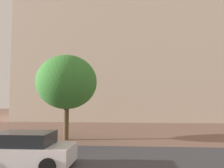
# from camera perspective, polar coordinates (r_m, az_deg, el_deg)

# --- Properties ---
(ground_plane) EXTENTS (120.00, 120.00, 0.00)m
(ground_plane) POSITION_cam_1_polar(r_m,az_deg,el_deg) (11.74, -1.88, -17.81)
(ground_plane) COLOR brown
(street_asphalt_strip) EXTENTS (120.00, 6.31, 0.00)m
(street_asphalt_strip) POSITION_cam_1_polar(r_m,az_deg,el_deg) (11.07, -2.28, -18.65)
(street_asphalt_strip) COLOR #38383D
(street_asphalt_strip) RESTS_ON ground_plane
(landmark_building) EXTENTS (29.86, 15.20, 36.64)m
(landmark_building) POSITION_cam_1_polar(r_m,az_deg,el_deg) (36.36, 3.50, 8.85)
(landmark_building) COLOR beige
(landmark_building) RESTS_ON ground_plane
(car_white) EXTENTS (4.05, 2.11, 1.44)m
(car_white) POSITION_cam_1_polar(r_m,az_deg,el_deg) (10.43, -21.27, -15.39)
(car_white) COLOR silver
(car_white) RESTS_ON ground_plane
(tree_curb_far) EXTENTS (4.30, 4.30, 6.01)m
(tree_curb_far) POSITION_cam_1_polar(r_m,az_deg,el_deg) (16.39, -11.41, 0.46)
(tree_curb_far) COLOR brown
(tree_curb_far) RESTS_ON ground_plane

